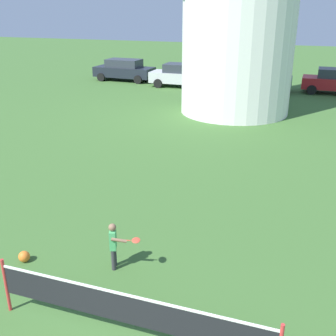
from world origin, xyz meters
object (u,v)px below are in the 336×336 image
object	(u,v)px
tennis_net	(127,310)
player_far	(115,243)
parked_car_black	(124,70)
parked_car_red	(336,81)
parked_car_silver	(183,75)
parked_car_blue	(256,78)
stray_ball	(24,256)

from	to	relation	value
tennis_net	player_far	xyz separation A→B (m)	(-1.13, 1.83, -0.08)
parked_car_black	parked_car_red	bearing A→B (deg)	-0.10
player_far	parked_car_silver	size ratio (longest dim) A/B	0.24
parked_car_blue	stray_ball	bearing A→B (deg)	-95.51
player_far	parked_car_silver	world-z (taller)	parked_car_silver
parked_car_black	parked_car_red	size ratio (longest dim) A/B	1.09
parked_car_silver	parked_car_blue	bearing A→B (deg)	3.70
player_far	parked_car_silver	xyz separation A→B (m)	(-4.82, 20.44, 0.21)
parked_car_black	player_far	bearing A→B (deg)	-65.69
parked_car_silver	parked_car_red	distance (m)	9.86
parked_car_black	parked_car_silver	world-z (taller)	same
tennis_net	parked_car_black	distance (m)	25.68
parked_car_silver	tennis_net	bearing A→B (deg)	-75.05
tennis_net	parked_car_blue	world-z (taller)	parked_car_blue
parked_car_blue	parked_car_red	xyz separation A→B (m)	(4.94, 0.67, -0.00)
stray_ball	parked_car_blue	world-z (taller)	parked_car_blue
tennis_net	player_far	bearing A→B (deg)	121.65
parked_car_blue	parked_car_silver	bearing A→B (deg)	-176.30
parked_car_silver	parked_car_red	xyz separation A→B (m)	(9.81, 0.99, -0.00)
parked_car_blue	player_far	bearing A→B (deg)	-90.13
player_far	parked_car_black	distance (m)	23.54
tennis_net	parked_car_silver	world-z (taller)	parked_car_silver
stray_ball	parked_car_silver	bearing A→B (deg)	97.69
parked_car_blue	parked_car_red	world-z (taller)	same
parked_car_black	parked_car_blue	distance (m)	9.76
tennis_net	stray_ball	xyz separation A→B (m)	(-3.13, 1.38, -0.56)
stray_ball	parked_car_silver	size ratio (longest dim) A/B	0.06
player_far	tennis_net	bearing A→B (deg)	-58.35
player_far	parked_car_blue	distance (m)	20.75
stray_ball	parked_car_blue	bearing A→B (deg)	84.49
parked_car_blue	parked_car_red	distance (m)	4.99
parked_car_silver	parked_car_blue	distance (m)	4.87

